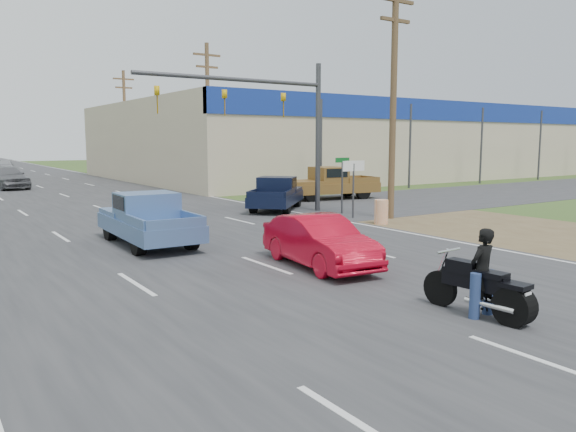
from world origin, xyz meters
TOP-DOWN VIEW (x-y plane):
  - ground at (0.00, 0.00)m, footprint 200.00×200.00m
  - main_road at (0.00, 40.00)m, footprint 15.00×180.00m
  - cross_road at (0.00, 18.00)m, footprint 120.00×10.00m
  - dirt_verge at (11.00, 10.00)m, footprint 8.00×18.00m
  - big_box_store at (32.00, 39.93)m, footprint 50.00×28.10m
  - utility_pole_1 at (9.50, 13.00)m, footprint 2.00×0.28m
  - utility_pole_2 at (9.50, 31.00)m, footprint 2.00×0.28m
  - utility_pole_3 at (9.50, 49.00)m, footprint 2.00×0.28m
  - tree_3 at (55.00, 70.00)m, footprint 8.40×8.40m
  - tree_5 at (30.00, 95.00)m, footprint 7.98×7.98m
  - barrel_0 at (8.00, 12.00)m, footprint 0.56×0.56m
  - barrel_1 at (8.40, 20.50)m, footprint 0.56×0.56m
  - lane_sign at (8.20, 14.00)m, footprint 1.20×0.08m
  - street_name_sign at (8.80, 15.50)m, footprint 0.80×0.08m
  - signal_mast at (5.82, 17.00)m, footprint 9.12×0.40m
  - red_convertible at (1.14, 7.10)m, footprint 1.91×4.30m
  - motorcycle at (1.11, 1.83)m, footprint 0.73×2.39m
  - rider at (1.10, 1.90)m, footprint 0.63×0.44m
  - blue_pickup at (-1.52, 12.95)m, footprint 2.11×5.19m
  - navy_pickup at (7.08, 18.45)m, footprint 4.79×4.83m
  - brown_pickup at (12.31, 21.07)m, footprint 5.92×2.99m
  - distant_car_grey at (-2.23, 39.28)m, footprint 2.81×5.22m
  - distant_car_silver at (0.47, 62.33)m, footprint 2.64×4.92m

SIDE VIEW (x-z plane):
  - ground at x=0.00m, z-range 0.00..0.00m
  - dirt_verge at x=11.00m, z-range 0.00..0.01m
  - cross_road at x=0.00m, z-range 0.00..0.02m
  - main_road at x=0.00m, z-range 0.00..0.02m
  - barrel_0 at x=8.00m, z-range 0.00..1.00m
  - barrel_1 at x=8.40m, z-range 0.00..1.00m
  - motorcycle at x=1.11m, z-range -0.07..1.14m
  - distant_car_silver at x=0.47m, z-range 0.00..1.36m
  - red_convertible at x=1.14m, z-range 0.00..1.37m
  - rider at x=1.10m, z-range 0.00..1.64m
  - navy_pickup at x=7.08m, z-range 0.01..1.64m
  - distant_car_grey at x=-2.23m, z-range 0.00..1.69m
  - blue_pickup at x=-1.52m, z-range 0.01..1.72m
  - brown_pickup at x=12.31m, z-range 0.01..1.89m
  - street_name_sign at x=8.80m, z-range 0.30..2.91m
  - lane_sign at x=8.20m, z-range 0.64..3.16m
  - big_box_store at x=32.00m, z-range 0.01..6.61m
  - signal_mast at x=5.82m, z-range 1.30..8.30m
  - utility_pole_1 at x=9.50m, z-range 0.32..10.32m
  - utility_pole_2 at x=9.50m, z-range 0.32..10.32m
  - utility_pole_3 at x=9.50m, z-range 0.32..10.32m
  - tree_5 at x=30.00m, z-range 0.94..10.82m
  - tree_3 at x=55.00m, z-range 0.99..11.39m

